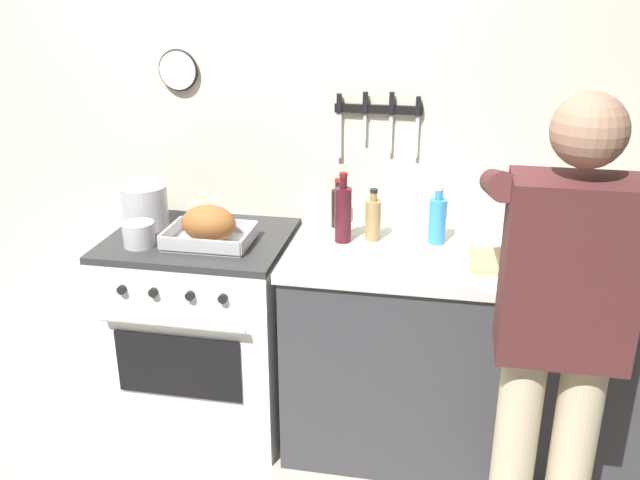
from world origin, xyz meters
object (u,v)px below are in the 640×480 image
stock_pot (145,206)px  bottle_soy_sauce (338,207)px  bottle_wine_red (343,213)px  cutting_board (516,263)px  bottle_dish_soap (437,220)px  bottle_vinegar (373,219)px  bottle_olive_oil (594,231)px  stove (205,330)px  saucepan (139,234)px  person_cook (560,324)px  roasting_pan (209,227)px

stock_pot → bottle_soy_sauce: bottle_soy_sauce is taller
stock_pot → bottle_wine_red: 0.89m
cutting_board → bottle_dish_soap: size_ratio=1.48×
bottle_vinegar → bottle_olive_oil: (0.86, -0.04, 0.02)m
stock_pot → bottle_olive_oil: 1.87m
bottle_dish_soap → bottle_vinegar: (-0.26, -0.02, -0.01)m
stove → bottle_dish_soap: bearing=7.1°
stock_pot → cutting_board: size_ratio=0.56×
saucepan → bottle_soy_sauce: bearing=26.4°
bottle_soy_sauce → bottle_dish_soap: bearing=-14.5°
stock_pot → bottle_wine_red: (0.89, -0.02, 0.03)m
stock_pot → bottle_olive_oil: size_ratio=0.72×
saucepan → bottle_wine_red: bearing=14.3°
person_cook → bottle_soy_sauce: size_ratio=7.54×
bottle_olive_oil → bottle_soy_sauce: size_ratio=1.27×
bottle_wine_red → cutting_board: bearing=-10.0°
person_cook → bottle_dish_soap: 0.85m
person_cook → bottle_vinegar: size_ratio=7.45×
stove → bottle_soy_sauce: size_ratio=4.09×
stock_pot → cutting_board: (1.58, -0.14, -0.08)m
saucepan → bottle_wine_red: 0.84m
saucepan → stock_pot: bearing=107.8°
bottle_soy_sauce → bottle_wine_red: bearing=-73.6°
cutting_board → person_cook: bearing=-81.4°
bottle_vinegar → bottle_wine_red: bearing=-161.2°
bottle_vinegar → bottle_olive_oil: size_ratio=0.80×
stove → cutting_board: bearing=-2.5°
bottle_vinegar → saucepan: bearing=-165.1°
stock_pot → bottle_olive_oil: bearing=-0.5°
bottle_wine_red → stove: bearing=-173.9°
roasting_pan → stock_pot: 0.38m
saucepan → bottle_dish_soap: size_ratio=0.54×
roasting_pan → saucepan: 0.29m
cutting_board → bottle_soy_sauce: 0.81m
bottle_soy_sauce → cutting_board: bearing=-21.5°
bottle_dish_soap → bottle_wine_red: (-0.38, -0.06, 0.02)m
person_cook → roasting_pan: bearing=59.8°
stove → bottle_olive_oil: bottle_olive_oil is taller
person_cook → bottle_olive_oil: bearing=-23.8°
saucepan → bottle_vinegar: bearing=14.9°
stock_pot → bottle_dish_soap: (1.27, 0.04, 0.01)m
stove → roasting_pan: 0.53m
bottle_wine_red → bottle_vinegar: bottle_wine_red is taller
bottle_olive_oil → cutting_board: bearing=-156.6°
person_cook → bottle_soy_sauce: (-0.83, 0.86, 0.04)m
bottle_wine_red → bottle_soy_sauce: (-0.05, 0.17, -0.03)m
cutting_board → bottle_olive_oil: bottle_olive_oil is taller
stove → bottle_olive_oil: bearing=2.4°
cutting_board → bottle_wine_red: (-0.70, 0.12, 0.11)m
bottle_dish_soap → person_cook: bearing=-61.9°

